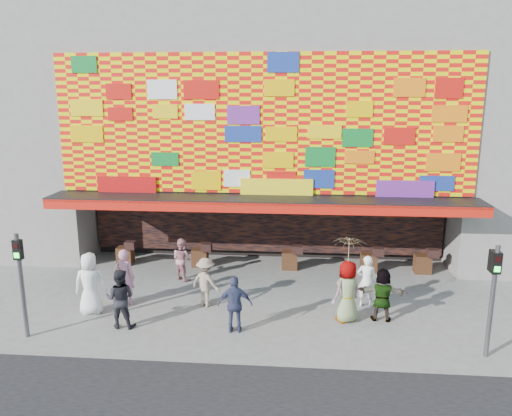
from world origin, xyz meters
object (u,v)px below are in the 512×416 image
Objects in this scene: ped_g at (347,291)px; ped_i at (182,259)px; ped_a at (90,283)px; ped_b at (125,277)px; ped_d at (206,282)px; signal_right at (493,289)px; ped_e at (235,304)px; ped_c at (120,298)px; ped_f at (382,295)px; signal_left at (21,274)px; parasol at (349,252)px; ped_h at (367,281)px.

ped_g is 6.36m from ped_i.
ped_b is at bearing -146.97° from ped_a.
ped_d is (2.59, 0.07, -0.12)m from ped_b.
signal_right is at bearing 161.93° from ped_a.
ped_e is (4.57, -0.84, -0.14)m from ped_a.
ped_c is at bearing 62.62° from ped_d.
ped_f is at bearing 171.92° from ped_a.
ped_a is at bearing 54.04° from signal_left.
ped_c is at bearing -171.90° from parasol.
ped_g is at bearing 68.83° from ped_h.
ped_c is 2.74m from ped_d.
signal_left is 2.74m from ped_c.
ped_h is at bearing -149.97° from ped_d.
ped_c is 7.54m from ped_h.
parasol is at bearing -170.74° from ped_b.
parasol reaches higher than ped_f.
ped_i is (-5.65, 2.92, -0.16)m from ped_g.
ped_g is (6.96, -0.65, 0.02)m from ped_b.
ped_i is (-9.07, 4.68, -1.09)m from signal_right.
ped_i is at bearing -105.36° from ped_b.
ped_g is at bearing 152.81° from signal_right.
ped_b is at bearing 166.95° from signal_right.
signal_right is at bearing -178.48° from ped_b.
ped_e is at bearing -163.28° from parasol.
signal_right is 6.76m from ped_e.
parasol reaches higher than ped_c.
ped_d is 0.96× the size of ped_e.
ped_a is (1.19, 1.64, -0.89)m from signal_left.
ped_f is 0.96× the size of ped_h.
ped_a is 1.04× the size of ped_g.
ped_f is at bearing 7.52° from parasol.
ped_a is at bearing 88.38° from ped_i.
signal_left is at bearing -23.46° from ped_g.
ped_c is 1.13× the size of ped_i.
signal_left is 5.84m from ped_i.
ped_c reaches higher than ped_f.
ped_b is 1.19× the size of ped_i.
ped_a reaches higher than ped_f.
signal_left is 9.15m from parasol.
ped_d is (4.61, 2.47, -1.06)m from signal_left.
ped_c is 0.94× the size of ped_g.
signal_right reaches higher than ped_c.
ped_i is (1.31, 2.27, -0.15)m from ped_b.
parasol is at bearing 152.81° from signal_right.
ped_f is 0.88× the size of parasol.
signal_left is 1.88× the size of ped_d.
parasol is (8.97, 1.76, 0.29)m from signal_left.
parasol is at bearing 12.78° from ped_f.
ped_g reaches higher than ped_b.
ped_d is 0.85× the size of ped_g.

